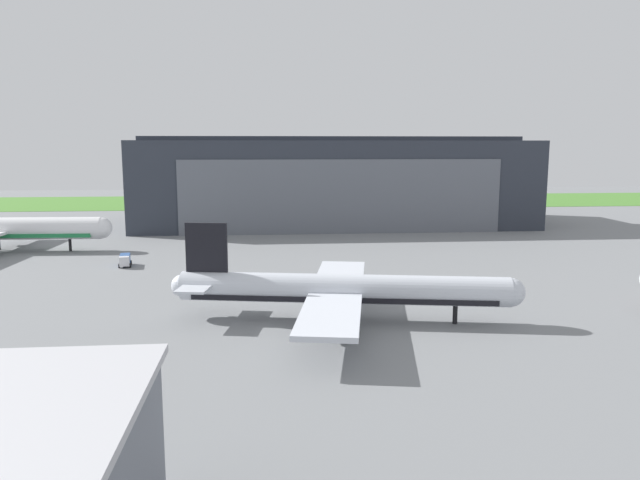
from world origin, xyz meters
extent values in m
plane|color=slate|center=(0.00, 0.00, 0.00)|extent=(440.00, 440.00, 0.00)
cube|color=#4A8230|center=(0.00, 151.24, 0.04)|extent=(440.00, 56.00, 0.08)
cube|color=#2D333D|center=(8.34, 87.27, 10.94)|extent=(100.25, 41.11, 21.89)
cube|color=slate|center=(8.34, 66.56, 8.76)|extent=(76.19, 0.30, 17.51)
cube|color=#2D333D|center=(8.34, 87.27, 22.49)|extent=(100.25, 9.87, 1.20)
cylinder|color=white|center=(-61.54, 48.28, 4.59)|extent=(39.33, 5.98, 4.37)
sphere|color=white|center=(-41.97, 47.48, 4.59)|extent=(4.20, 4.20, 4.20)
cube|color=#1E7A42|center=(-61.54, 48.28, 3.39)|extent=(36.20, 5.89, 0.77)
cube|color=white|center=(-61.95, 57.41, 4.04)|extent=(6.91, 16.04, 0.56)
cylinder|color=gray|center=(-61.21, 56.12, 2.54)|extent=(4.25, 2.57, 2.40)
cylinder|color=black|center=(-48.23, 47.74, 1.20)|extent=(0.56, 0.56, 2.40)
cylinder|color=silver|center=(-0.59, -4.77, 3.91)|extent=(38.81, 10.29, 3.49)
sphere|color=silver|center=(18.51, -8.20, 3.91)|extent=(3.35, 3.35, 3.35)
sphere|color=silver|center=(-19.69, -1.34, 3.91)|extent=(2.72, 2.72, 2.72)
cube|color=black|center=(-0.59, -4.77, 2.95)|extent=(35.76, 9.78, 0.61)
cube|color=black|center=(-16.63, -1.89, 8.62)|extent=(5.04, 1.29, 5.94)
cube|color=silver|center=(-17.86, -4.35, 4.26)|extent=(4.30, 5.43, 0.28)
cube|color=silver|center=(-16.93, 0.85, 4.26)|extent=(4.30, 5.43, 0.28)
cube|color=silver|center=(-3.01, -13.86, 3.47)|extent=(9.09, 17.67, 0.56)
cube|color=silver|center=(0.30, 4.60, 3.47)|extent=(9.09, 17.67, 0.56)
cylinder|color=gray|center=(-1.99, -12.68, 2.21)|extent=(3.60, 2.48, 1.92)
cylinder|color=gray|center=(0.85, 3.14, 2.21)|extent=(3.60, 2.48, 1.92)
cylinder|color=black|center=(12.40, -7.10, 1.08)|extent=(0.56, 0.56, 2.17)
cylinder|color=black|center=(-2.44, -6.30, 1.08)|extent=(0.56, 0.56, 2.17)
cylinder|color=black|center=(-1.79, -2.69, 1.08)|extent=(0.56, 0.56, 2.17)
cube|color=silver|center=(-33.68, 29.65, 1.17)|extent=(1.82, 1.55, 1.60)
cube|color=#335693|center=(-34.05, 31.84, 1.18)|extent=(2.13, 3.37, 1.62)
cylinder|color=black|center=(-34.61, 29.74, 0.37)|extent=(0.38, 0.77, 0.73)
cylinder|color=black|center=(-32.83, 30.04, 0.37)|extent=(0.38, 0.77, 0.73)
cylinder|color=black|center=(-35.05, 32.36, 0.37)|extent=(0.38, 0.77, 0.73)
cylinder|color=black|center=(-33.27, 32.66, 0.37)|extent=(0.38, 0.77, 0.73)
camera|label=1|loc=(-9.45, -73.47, 20.61)|focal=33.75mm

